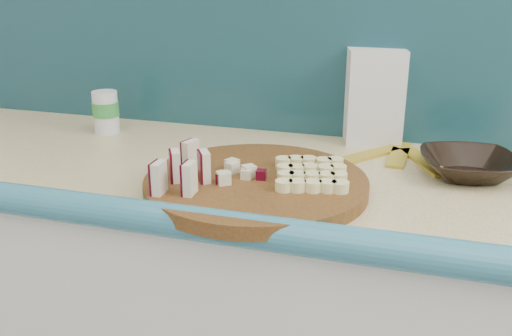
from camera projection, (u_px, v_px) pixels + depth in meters
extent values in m
cube|color=tan|center=(344.00, 183.00, 1.19)|extent=(2.20, 0.60, 0.03)
cube|color=teal|center=(316.00, 248.00, 0.92)|extent=(2.20, 0.06, 0.03)
cube|color=teal|center=(368.00, 37.00, 1.36)|extent=(2.20, 0.02, 0.50)
cylinder|color=#42250E|center=(256.00, 184.00, 1.10)|extent=(0.53, 0.53, 0.03)
cube|color=beige|center=(159.00, 178.00, 1.01)|extent=(0.02, 0.04, 0.06)
cube|color=#420413|center=(154.00, 178.00, 1.01)|extent=(0.01, 0.04, 0.06)
cube|color=beige|center=(176.00, 166.00, 1.07)|extent=(0.02, 0.04, 0.06)
cube|color=#420413|center=(171.00, 166.00, 1.07)|extent=(0.01, 0.04, 0.06)
cube|color=beige|center=(191.00, 155.00, 1.13)|extent=(0.02, 0.04, 0.06)
cube|color=#420413|center=(186.00, 155.00, 1.13)|extent=(0.01, 0.04, 0.06)
cube|color=beige|center=(190.00, 179.00, 1.01)|extent=(0.02, 0.04, 0.06)
cube|color=#420413|center=(185.00, 178.00, 1.01)|extent=(0.01, 0.04, 0.06)
cube|color=beige|center=(205.00, 166.00, 1.07)|extent=(0.02, 0.04, 0.06)
cube|color=#420413|center=(200.00, 166.00, 1.07)|extent=(0.01, 0.04, 0.06)
cube|color=#EDE6BE|center=(247.00, 172.00, 1.10)|extent=(0.02, 0.02, 0.02)
cube|color=#EDE6BE|center=(250.00, 170.00, 1.11)|extent=(0.02, 0.02, 0.02)
cube|color=#420413|center=(246.00, 168.00, 1.12)|extent=(0.02, 0.02, 0.02)
cube|color=#EDE6BE|center=(240.00, 170.00, 1.10)|extent=(0.02, 0.02, 0.02)
cube|color=#EDE6BE|center=(233.00, 171.00, 1.10)|extent=(0.02, 0.02, 0.02)
cube|color=#EDE6BE|center=(228.00, 174.00, 1.09)|extent=(0.02, 0.02, 0.02)
cube|color=#EDE6BE|center=(239.00, 174.00, 1.08)|extent=(0.02, 0.02, 0.02)
cube|color=#EDE6BE|center=(244.00, 176.00, 1.08)|extent=(0.02, 0.02, 0.02)
cube|color=#420413|center=(254.00, 176.00, 1.08)|extent=(0.02, 0.02, 0.02)
cylinder|color=#EEE191|center=(284.00, 186.00, 1.03)|extent=(0.03, 0.03, 0.02)
cylinder|color=#EEE191|center=(299.00, 186.00, 1.03)|extent=(0.03, 0.03, 0.02)
cylinder|color=#EEE191|center=(313.00, 187.00, 1.03)|extent=(0.03, 0.03, 0.02)
cylinder|color=#EEE191|center=(327.00, 187.00, 1.03)|extent=(0.03, 0.03, 0.02)
cylinder|color=#EEE191|center=(342.00, 187.00, 1.03)|extent=(0.03, 0.03, 0.02)
cylinder|color=#EEE191|center=(284.00, 177.00, 1.07)|extent=(0.03, 0.03, 0.02)
cylinder|color=#EEE191|center=(298.00, 178.00, 1.07)|extent=(0.03, 0.03, 0.02)
cylinder|color=#EEE191|center=(312.00, 178.00, 1.07)|extent=(0.03, 0.03, 0.02)
cylinder|color=#EEE191|center=(326.00, 178.00, 1.07)|extent=(0.03, 0.03, 0.02)
cylinder|color=#EEE191|center=(339.00, 178.00, 1.07)|extent=(0.03, 0.03, 0.02)
cylinder|color=#EEE191|center=(284.00, 170.00, 1.11)|extent=(0.03, 0.03, 0.02)
cylinder|color=#EEE191|center=(297.00, 170.00, 1.11)|extent=(0.03, 0.03, 0.02)
cylinder|color=#EEE191|center=(311.00, 170.00, 1.11)|extent=(0.03, 0.03, 0.02)
cylinder|color=#EEE191|center=(324.00, 170.00, 1.11)|extent=(0.03, 0.03, 0.02)
cylinder|color=#EEE191|center=(337.00, 170.00, 1.11)|extent=(0.03, 0.03, 0.02)
cylinder|color=#EEE191|center=(284.00, 162.00, 1.15)|extent=(0.03, 0.03, 0.02)
cylinder|color=#EEE191|center=(297.00, 162.00, 1.15)|extent=(0.03, 0.03, 0.02)
cylinder|color=#EEE191|center=(310.00, 163.00, 1.15)|extent=(0.03, 0.03, 0.02)
cylinder|color=#EEE191|center=(323.00, 163.00, 1.15)|extent=(0.03, 0.03, 0.02)
cylinder|color=#EEE191|center=(335.00, 163.00, 1.15)|extent=(0.03, 0.03, 0.02)
imported|color=black|center=(469.00, 166.00, 1.17)|extent=(0.23, 0.23, 0.05)
cube|color=silver|center=(374.00, 96.00, 1.37)|extent=(0.15, 0.12, 0.23)
cylinder|color=silver|center=(106.00, 112.00, 1.46)|extent=(0.06, 0.06, 0.11)
cylinder|color=green|center=(106.00, 109.00, 1.46)|extent=(0.07, 0.07, 0.04)
cube|color=gold|center=(368.00, 155.00, 1.30)|extent=(0.14, 0.17, 0.01)
cube|color=gold|center=(399.00, 155.00, 1.30)|extent=(0.05, 0.18, 0.01)
cube|color=gold|center=(424.00, 162.00, 1.26)|extent=(0.12, 0.18, 0.01)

